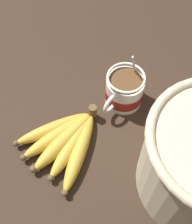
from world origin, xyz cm
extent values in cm
cube|color=#332319|center=(0.00, 0.00, 1.49)|extent=(116.64, 116.64, 2.98)
cylinder|color=white|center=(-2.56, 3.56, 6.93)|extent=(9.17, 9.17, 7.91)
cylinder|color=maroon|center=(-2.56, 3.56, 6.18)|extent=(9.37, 9.37, 3.20)
torus|color=white|center=(2.90, 3.56, 7.55)|extent=(5.29, 0.90, 5.29)
cylinder|color=brown|center=(-2.56, 3.56, 10.99)|extent=(7.97, 7.97, 0.40)
torus|color=white|center=(-2.56, 3.56, 12.13)|extent=(9.17, 9.17, 0.60)
cylinder|color=#B2B2B7|center=(-6.13, 3.56, 11.12)|extent=(4.40, 0.50, 13.43)
ellipsoid|color=#B2B2B7|center=(-4.17, 3.56, 4.48)|extent=(3.00, 2.00, 0.80)
cylinder|color=brown|center=(6.19, 0.74, 5.62)|extent=(2.00, 2.00, 3.00)
ellipsoid|color=gold|center=(15.33, -3.65, 4.57)|extent=(17.86, 10.78, 3.18)
sphere|color=brown|center=(23.58, -7.61, 4.57)|extent=(1.43, 1.43, 1.43)
ellipsoid|color=gold|center=(16.06, -1.62, 4.63)|extent=(18.57, 7.47, 3.31)
sphere|color=brown|center=(24.96, -3.75, 4.63)|extent=(1.49, 1.49, 1.49)
ellipsoid|color=gold|center=(16.35, 0.52, 4.78)|extent=(18.39, 4.00, 3.60)
sphere|color=brown|center=(25.50, 0.31, 4.78)|extent=(1.62, 1.62, 1.62)
ellipsoid|color=gold|center=(15.86, 2.61, 4.59)|extent=(17.99, 6.53, 3.23)
sphere|color=brown|center=(24.55, 4.29, 4.59)|extent=(1.46, 1.46, 1.46)
ellipsoid|color=gold|center=(16.07, 4.96, 4.64)|extent=(19.23, 10.72, 3.33)
sphere|color=brown|center=(25.03, 8.79, 4.64)|extent=(1.50, 1.50, 1.50)
camera|label=1|loc=(36.51, 26.67, 68.68)|focal=50.00mm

